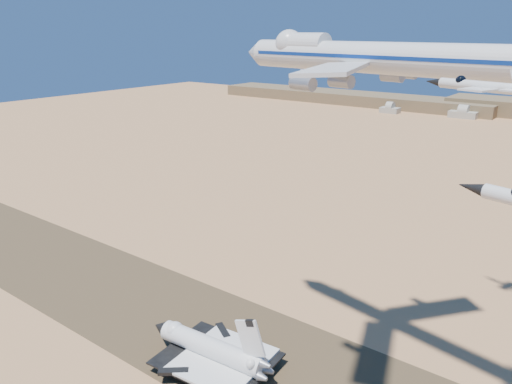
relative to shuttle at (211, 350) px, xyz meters
The scene contains 6 objects.
ground 13.91m from the shuttle, 120.78° to the left, with size 1200.00×1200.00×0.00m, color tan.
runway 13.90m from the shuttle, 120.78° to the left, with size 600.00×50.00×0.06m, color brown.
hangars 494.46m from the shuttle, 98.20° to the left, with size 200.50×29.50×30.00m.
shuttle is the anchor object (origin of this frame).
carrier_747 91.23m from the shuttle, 30.74° to the left, with size 90.86×69.06×22.55m.
chase_jet_a 109.64m from the shuttle, 19.07° to the right, with size 13.94×8.17×3.56m.
Camera 1 is at (91.45, -101.46, 93.76)m, focal length 35.00 mm.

